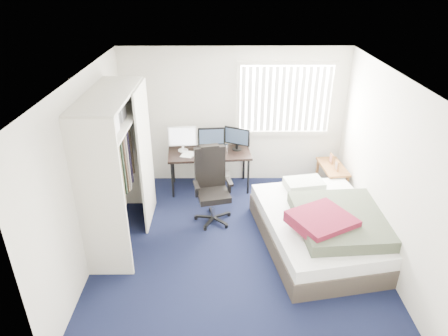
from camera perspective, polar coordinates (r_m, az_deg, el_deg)
ground at (r=6.01m, az=1.86°, el=-10.94°), size 4.20×4.20×0.00m
room_shell at (r=5.22m, az=2.10°, el=2.27°), size 4.20×4.20×4.20m
window_assembly at (r=7.19m, az=8.76°, el=9.69°), size 1.72×0.09×1.32m
closet at (r=5.71m, az=-15.04°, el=1.82°), size 0.64×1.84×2.22m
desk at (r=7.13m, az=-2.10°, el=2.59°), size 1.51×0.80×1.18m
office_chair at (r=6.34m, az=-1.72°, el=-3.54°), size 0.70×0.70×1.23m
footstool at (r=7.47m, az=-0.19°, el=-1.17°), size 0.28×0.22×0.23m
nightstand at (r=7.35m, az=15.24°, el=-0.16°), size 0.45×0.80×0.71m
bed at (r=6.04m, az=14.14°, el=-8.14°), size 2.00×2.45×0.72m
pine_box at (r=5.77m, az=-14.95°, el=-12.11°), size 0.40×0.32×0.27m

